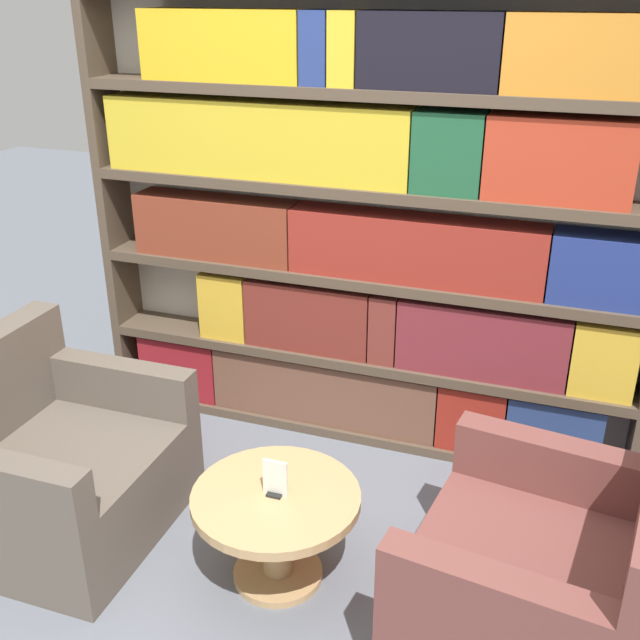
{
  "coord_description": "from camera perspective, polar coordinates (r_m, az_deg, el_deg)",
  "views": [
    {
      "loc": [
        0.96,
        -2.05,
        2.19
      ],
      "look_at": [
        0.02,
        0.61,
        0.92
      ],
      "focal_mm": 42.0,
      "sensor_mm": 36.0,
      "label": 1
    }
  ],
  "objects": [
    {
      "name": "table_sign",
      "position": [
        2.91,
        -3.43,
        -12.09
      ],
      "size": [
        0.1,
        0.06,
        0.15
      ],
      "color": "black",
      "rests_on": "coffee_table"
    },
    {
      "name": "ground_plane",
      "position": [
        3.15,
        -4.31,
        -19.94
      ],
      "size": [
        14.0,
        14.0,
        0.0
      ],
      "primitive_type": "plane",
      "color": "slate"
    },
    {
      "name": "bookshelf",
      "position": [
        3.64,
        3.7,
        6.27
      ],
      "size": [
        2.79,
        0.3,
        2.19
      ],
      "color": "silver",
      "rests_on": "ground_plane"
    },
    {
      "name": "armchair_right",
      "position": [
        2.86,
        16.91,
        -18.75
      ],
      "size": [
        0.95,
        1.02,
        0.84
      ],
      "rotation": [
        0.0,
        0.0,
        -1.7
      ],
      "color": "brown",
      "rests_on": "ground_plane"
    },
    {
      "name": "coffee_table",
      "position": [
        3.02,
        -3.34,
        -14.82
      ],
      "size": [
        0.66,
        0.66,
        0.41
      ],
      "color": "tan",
      "rests_on": "ground_plane"
    },
    {
      "name": "armchair_left",
      "position": [
        3.47,
        -19.44,
        -10.61
      ],
      "size": [
        0.84,
        0.92,
        0.84
      ],
      "rotation": [
        0.0,
        0.0,
        1.58
      ],
      "color": "brown",
      "rests_on": "ground_plane"
    }
  ]
}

